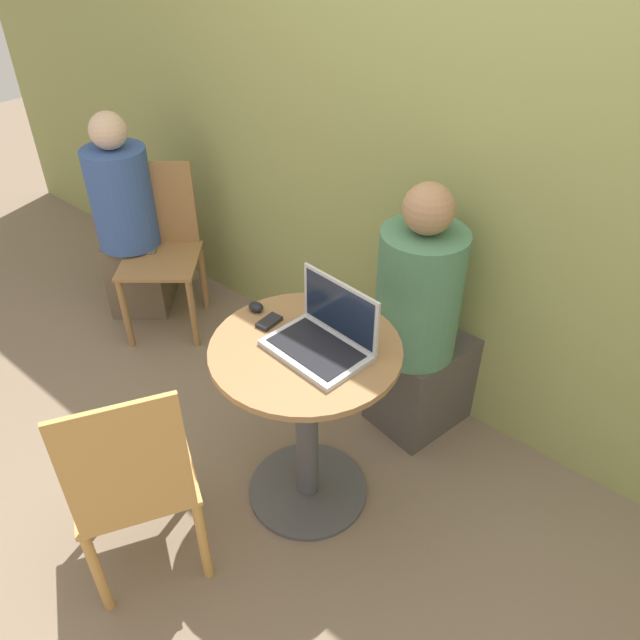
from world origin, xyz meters
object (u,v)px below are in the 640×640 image
object	(u,v)px
chair_empty	(134,484)
person_seated	(423,334)
cell_phone	(269,322)
laptop	(324,337)

from	to	relation	value
chair_empty	person_seated	size ratio (longest dim) A/B	0.77
cell_phone	person_seated	distance (m)	0.75
laptop	chair_empty	bearing A→B (deg)	-110.85
chair_empty	cell_phone	bearing A→B (deg)	88.88
laptop	cell_phone	xyz separation A→B (m)	(-0.24, -0.02, -0.04)
laptop	chair_empty	xyz separation A→B (m)	(-0.25, -0.67, -0.35)
chair_empty	person_seated	xyz separation A→B (m)	(0.30, 1.27, 0.03)
chair_empty	person_seated	world-z (taller)	person_seated
cell_phone	person_seated	xyz separation A→B (m)	(0.29, 0.63, -0.28)
laptop	cell_phone	world-z (taller)	laptop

